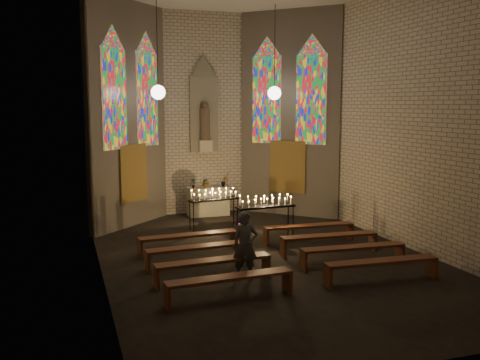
% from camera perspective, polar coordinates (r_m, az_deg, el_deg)
% --- Properties ---
extents(floor, '(12.00, 12.00, 0.00)m').
position_cam_1_polar(floor, '(13.67, 2.62, -8.22)').
color(floor, black).
rests_on(floor, ground).
extents(room, '(8.22, 12.43, 7.00)m').
position_cam_1_polar(room, '(16.32, -1.60, 7.64)').
color(room, beige).
rests_on(room, ground).
extents(altar, '(1.40, 0.60, 1.00)m').
position_cam_1_polar(altar, '(18.61, -3.42, -2.27)').
color(altar, beige).
rests_on(altar, ground).
extents(flower_vase_left, '(0.20, 0.16, 0.34)m').
position_cam_1_polar(flower_vase_left, '(18.28, -5.03, -0.35)').
color(flower_vase_left, '#4C723F').
rests_on(flower_vase_left, altar).
extents(flower_vase_center, '(0.34, 0.31, 0.33)m').
position_cam_1_polar(flower_vase_center, '(18.50, -3.57, -0.25)').
color(flower_vase_center, '#4C723F').
rests_on(flower_vase_center, altar).
extents(flower_vase_right, '(0.21, 0.18, 0.35)m').
position_cam_1_polar(flower_vase_right, '(18.60, -1.75, -0.16)').
color(flower_vase_right, '#4C723F').
rests_on(flower_vase_right, altar).
extents(aisle_flower_pot, '(0.24, 0.24, 0.38)m').
position_cam_1_polar(aisle_flower_pot, '(15.72, -0.12, -5.34)').
color(aisle_flower_pot, '#4C723F').
rests_on(aisle_flower_pot, ground).
extents(votive_stand_left, '(1.64, 0.61, 1.17)m').
position_cam_1_polar(votive_stand_left, '(16.53, -2.79, -1.79)').
color(votive_stand_left, black).
rests_on(votive_stand_left, ground).
extents(votive_stand_right, '(1.71, 0.48, 1.24)m').
position_cam_1_polar(votive_stand_right, '(15.11, 2.75, -2.50)').
color(votive_stand_right, black).
rests_on(votive_stand_right, ground).
extents(pew_left_0, '(2.60, 0.51, 0.50)m').
position_cam_1_polar(pew_left_0, '(14.02, -5.52, -6.13)').
color(pew_left_0, '#532817').
rests_on(pew_left_0, ground).
extents(pew_right_0, '(2.60, 0.51, 0.50)m').
position_cam_1_polar(pew_right_0, '(15.14, 7.36, -5.10)').
color(pew_right_0, '#532817').
rests_on(pew_right_0, ground).
extents(pew_left_1, '(2.60, 0.51, 0.50)m').
position_cam_1_polar(pew_left_1, '(12.89, -4.31, -7.38)').
color(pew_left_1, '#532817').
rests_on(pew_left_1, ground).
extents(pew_right_1, '(2.60, 0.51, 0.50)m').
position_cam_1_polar(pew_right_1, '(14.10, 9.49, -6.12)').
color(pew_right_1, '#532817').
rests_on(pew_right_1, ground).
extents(pew_left_2, '(2.60, 0.51, 0.50)m').
position_cam_1_polar(pew_left_2, '(11.78, -2.86, -8.87)').
color(pew_left_2, '#532817').
rests_on(pew_left_2, ground).
extents(pew_right_2, '(2.60, 0.51, 0.50)m').
position_cam_1_polar(pew_right_2, '(13.09, 11.97, -7.30)').
color(pew_right_2, '#532817').
rests_on(pew_right_2, ground).
extents(pew_left_3, '(2.60, 0.51, 0.50)m').
position_cam_1_polar(pew_left_3, '(10.68, -1.10, -10.66)').
color(pew_left_3, '#532817').
rests_on(pew_left_3, ground).
extents(pew_right_3, '(2.60, 0.51, 0.50)m').
position_cam_1_polar(pew_right_3, '(12.12, 14.87, -8.65)').
color(pew_right_3, '#532817').
rests_on(pew_right_3, ground).
extents(visitor, '(0.61, 0.47, 1.51)m').
position_cam_1_polar(visitor, '(11.81, 0.56, -7.04)').
color(visitor, '#46474F').
rests_on(visitor, ground).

